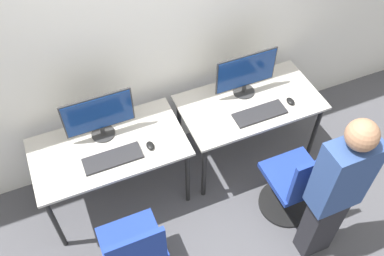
# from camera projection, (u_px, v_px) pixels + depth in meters

# --- Properties ---
(ground_plane) EXTENTS (20.00, 20.00, 0.00)m
(ground_plane) POSITION_uv_depth(u_px,v_px,m) (198.00, 201.00, 3.86)
(ground_plane) COLOR #4C4C51
(wall_back) EXTENTS (12.00, 0.05, 2.80)m
(wall_back) POSITION_uv_depth(u_px,v_px,m) (158.00, 23.00, 3.27)
(wall_back) COLOR silver
(wall_back) RESTS_ON ground_plane
(desk_left) EXTENTS (1.21, 0.67, 0.71)m
(desk_left) POSITION_uv_depth(u_px,v_px,m) (110.00, 152.00, 3.41)
(desk_left) COLOR #BCB7AD
(desk_left) RESTS_ON ground_plane
(monitor_left) EXTENTS (0.55, 0.19, 0.41)m
(monitor_left) POSITION_uv_depth(u_px,v_px,m) (99.00, 116.00, 3.27)
(monitor_left) COLOR #2D2D2D
(monitor_left) RESTS_ON desk_left
(keyboard_left) EXTENTS (0.45, 0.16, 0.02)m
(keyboard_left) POSITION_uv_depth(u_px,v_px,m) (113.00, 158.00, 3.27)
(keyboard_left) COLOR #262628
(keyboard_left) RESTS_ON desk_left
(mouse_left) EXTENTS (0.06, 0.09, 0.03)m
(mouse_left) POSITION_uv_depth(u_px,v_px,m) (150.00, 146.00, 3.34)
(mouse_left) COLOR black
(mouse_left) RESTS_ON desk_left
(office_chair_left) EXTENTS (0.48, 0.48, 0.91)m
(office_chair_left) POSITION_uv_depth(u_px,v_px,m) (135.00, 255.00, 3.12)
(office_chair_left) COLOR black
(office_chair_left) RESTS_ON ground_plane
(desk_right) EXTENTS (1.21, 0.67, 0.71)m
(desk_right) POSITION_uv_depth(u_px,v_px,m) (250.00, 108.00, 3.73)
(desk_right) COLOR #BCB7AD
(desk_right) RESTS_ON ground_plane
(monitor_right) EXTENTS (0.55, 0.19, 0.41)m
(monitor_right) POSITION_uv_depth(u_px,v_px,m) (246.00, 73.00, 3.59)
(monitor_right) COLOR #2D2D2D
(monitor_right) RESTS_ON desk_right
(keyboard_right) EXTENTS (0.45, 0.16, 0.02)m
(keyboard_right) POSITION_uv_depth(u_px,v_px,m) (260.00, 114.00, 3.57)
(keyboard_right) COLOR #262628
(keyboard_right) RESTS_ON desk_right
(mouse_right) EXTENTS (0.06, 0.09, 0.03)m
(mouse_right) POSITION_uv_depth(u_px,v_px,m) (290.00, 101.00, 3.65)
(mouse_right) COLOR black
(mouse_right) RESTS_ON desk_right
(office_chair_right) EXTENTS (0.48, 0.48, 0.91)m
(office_chair_right) POSITION_uv_depth(u_px,v_px,m) (296.00, 185.00, 3.51)
(office_chair_right) COLOR black
(office_chair_right) RESTS_ON ground_plane
(person_right) EXTENTS (0.36, 0.20, 1.54)m
(person_right) POSITION_uv_depth(u_px,v_px,m) (336.00, 191.00, 2.95)
(person_right) COLOR #232328
(person_right) RESTS_ON ground_plane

